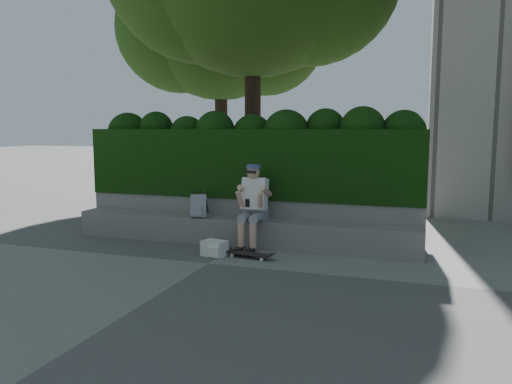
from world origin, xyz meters
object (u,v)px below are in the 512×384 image
(person, at_px, (253,203))
(backpack_plaid, at_px, (199,206))
(backpack_ground, at_px, (215,248))
(skateboard, at_px, (249,254))

(person, relative_size, backpack_plaid, 3.53)
(person, relative_size, backpack_ground, 3.76)
(person, bearing_deg, backpack_plaid, 175.43)
(skateboard, bearing_deg, backpack_ground, -166.98)
(backpack_ground, bearing_deg, skateboard, 18.33)
(person, xyz_separation_m, backpack_plaid, (-1.02, 0.08, -0.11))
(skateboard, distance_m, backpack_ground, 0.55)
(backpack_plaid, xyz_separation_m, backpack_ground, (0.60, -0.71, -0.53))
(backpack_plaid, bearing_deg, backpack_ground, -70.94)
(person, distance_m, backpack_ground, 0.99)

